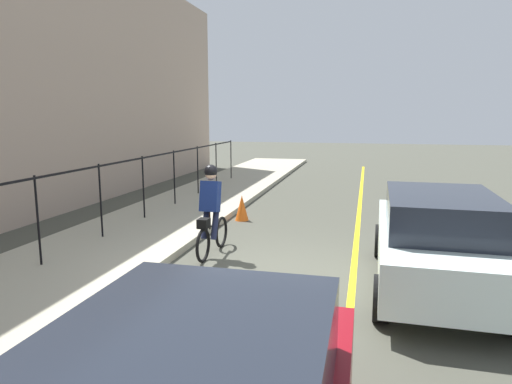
% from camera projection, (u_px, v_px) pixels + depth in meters
% --- Properties ---
extents(ground_plane, '(80.00, 80.00, 0.00)m').
position_uv_depth(ground_plane, '(262.00, 272.00, 8.16)').
color(ground_plane, '#46473C').
extents(lane_line_centre, '(36.00, 0.12, 0.01)m').
position_uv_depth(lane_line_centre, '(353.00, 279.00, 7.79)').
color(lane_line_centre, yellow).
rests_on(lane_line_centre, ground).
extents(sidewalk, '(40.00, 3.20, 0.15)m').
position_uv_depth(sidewalk, '(93.00, 255.00, 8.94)').
color(sidewalk, '#A9A48C').
rests_on(sidewalk, ground).
extents(iron_fence, '(19.56, 0.04, 1.60)m').
position_uv_depth(iron_fence, '(100.00, 183.00, 9.78)').
color(iron_fence, black).
rests_on(iron_fence, sidewalk).
extents(cyclist_lead, '(1.71, 0.37, 1.83)m').
position_uv_depth(cyclist_lead, '(211.00, 211.00, 8.99)').
color(cyclist_lead, black).
rests_on(cyclist_lead, ground).
extents(patrol_sedan, '(4.44, 2.00, 1.58)m').
position_uv_depth(patrol_sedan, '(438.00, 239.00, 7.25)').
color(patrol_sedan, white).
rests_on(patrol_sedan, ground).
extents(traffic_cone_near, '(0.36, 0.36, 0.68)m').
position_uv_depth(traffic_cone_near, '(242.00, 208.00, 12.15)').
color(traffic_cone_near, orange).
rests_on(traffic_cone_near, ground).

